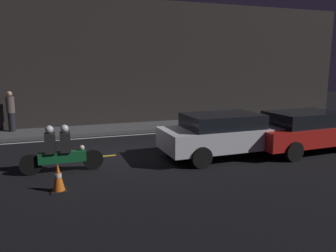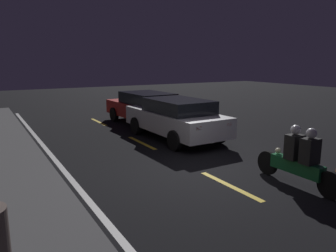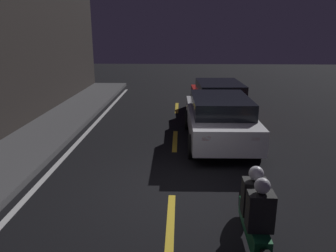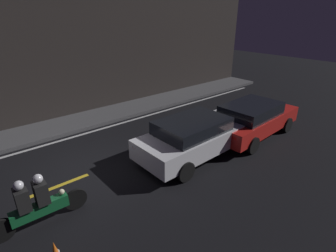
# 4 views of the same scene
# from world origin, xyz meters

# --- Properties ---
(ground_plane) EXTENTS (56.00, 56.00, 0.00)m
(ground_plane) POSITION_xyz_m (0.00, 0.00, 0.00)
(ground_plane) COLOR black
(raised_curb) EXTENTS (28.00, 1.95, 0.16)m
(raised_curb) POSITION_xyz_m (0.00, 4.18, 0.08)
(raised_curb) COLOR #4C4C4F
(raised_curb) RESTS_ON ground
(building_front) EXTENTS (28.00, 0.30, 6.08)m
(building_front) POSITION_xyz_m (0.00, 5.31, 3.04)
(building_front) COLOR #2D2826
(building_front) RESTS_ON ground
(lane_dash_c) EXTENTS (2.00, 0.14, 0.01)m
(lane_dash_c) POSITION_xyz_m (-1.00, 0.00, 0.00)
(lane_dash_c) COLOR gold
(lane_dash_c) RESTS_ON ground
(lane_dash_d) EXTENTS (2.00, 0.14, 0.01)m
(lane_dash_d) POSITION_xyz_m (3.50, 0.00, 0.00)
(lane_dash_d) COLOR gold
(lane_dash_d) RESTS_ON ground
(lane_dash_e) EXTENTS (2.00, 0.14, 0.01)m
(lane_dash_e) POSITION_xyz_m (8.00, 0.00, 0.00)
(lane_dash_e) COLOR gold
(lane_dash_e) RESTS_ON ground
(lane_solid_kerb) EXTENTS (25.20, 0.14, 0.01)m
(lane_solid_kerb) POSITION_xyz_m (0.00, 2.96, 0.00)
(lane_solid_kerb) COLOR silver
(lane_solid_kerb) RESTS_ON ground
(sedan_white) EXTENTS (4.45, 1.99, 1.43)m
(sedan_white) POSITION_xyz_m (3.45, -1.32, 0.77)
(sedan_white) COLOR silver
(sedan_white) RESTS_ON ground
(taxi_red) EXTENTS (4.48, 2.07, 1.41)m
(taxi_red) POSITION_xyz_m (6.44, -1.62, 0.76)
(taxi_red) COLOR red
(taxi_red) RESTS_ON ground
(motorcycle) EXTENTS (2.27, 0.37, 1.36)m
(motorcycle) POSITION_xyz_m (-1.78, -1.27, 0.64)
(motorcycle) COLOR black
(motorcycle) RESTS_ON ground
(traffic_cone_near) EXTENTS (0.37, 0.37, 0.71)m
(traffic_cone_near) POSITION_xyz_m (-1.86, -2.76, 0.35)
(traffic_cone_near) COLOR black
(traffic_cone_near) RESTS_ON ground
(pedestrian) EXTENTS (0.34, 0.34, 1.74)m
(pedestrian) POSITION_xyz_m (-3.66, 4.73, 1.05)
(pedestrian) COLOR black
(pedestrian) RESTS_ON raised_curb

